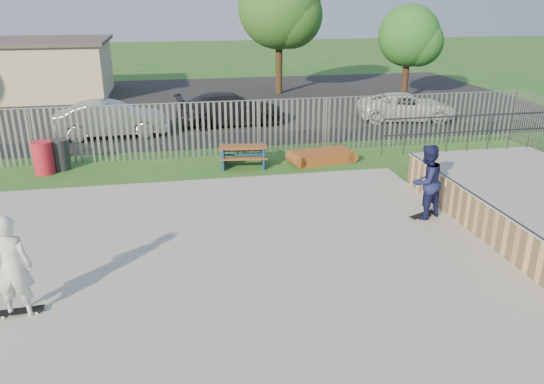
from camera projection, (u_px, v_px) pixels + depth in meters
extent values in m
plane|color=#2E6121|center=(157.00, 285.00, 10.86)|extent=(120.00, 120.00, 0.00)
cube|color=#9E9E99|center=(157.00, 282.00, 10.84)|extent=(15.00, 12.00, 0.15)
cube|color=tan|center=(542.00, 209.00, 13.28)|extent=(4.00, 7.00, 1.05)
cylinder|color=#383A3F|center=(473.00, 194.00, 12.73)|extent=(0.06, 7.00, 0.06)
cube|color=brown|center=(243.00, 147.00, 18.20)|extent=(1.69, 0.83, 0.05)
cube|color=brown|center=(243.00, 159.00, 17.79)|extent=(1.65, 0.45, 0.05)
cube|color=brown|center=(243.00, 150.00, 18.80)|extent=(1.65, 0.45, 0.05)
cube|color=navy|center=(243.00, 156.00, 18.32)|extent=(1.59, 1.43, 0.67)
cube|color=brown|center=(322.00, 157.00, 18.72)|extent=(2.13, 1.31, 0.40)
cylinder|color=#B41B2B|center=(43.00, 158.00, 17.40)|extent=(0.65, 0.65, 1.08)
cylinder|color=#28282B|center=(59.00, 155.00, 17.82)|extent=(0.62, 0.62, 1.03)
cube|color=black|center=(161.00, 105.00, 28.33)|extent=(40.00, 18.00, 0.02)
imported|color=#AEAEB3|center=(111.00, 119.00, 21.81)|extent=(4.56, 1.85, 1.47)
imported|color=black|center=(231.00, 109.00, 23.85)|extent=(5.02, 2.33, 1.42)
imported|color=white|center=(407.00, 107.00, 24.71)|extent=(4.81, 2.86, 1.25)
cube|color=beige|center=(16.00, 71.00, 30.07)|extent=(10.00, 6.00, 3.00)
cube|color=#4C4742|center=(11.00, 41.00, 29.51)|extent=(10.40, 6.40, 0.20)
cylinder|color=#3D2D18|center=(279.00, 57.00, 30.92)|extent=(0.40, 0.40, 4.21)
sphere|color=#2C5C1F|center=(279.00, 6.00, 29.93)|extent=(4.71, 4.71, 4.71)
cylinder|color=#3F2719|center=(406.00, 73.00, 29.46)|extent=(0.36, 0.36, 2.96)
sphere|color=#256121|center=(409.00, 36.00, 28.76)|extent=(3.32, 3.32, 3.32)
cube|color=black|center=(422.00, 215.00, 13.76)|extent=(0.81, 0.51, 0.02)
cube|color=black|center=(20.00, 311.00, 9.59)|extent=(0.81, 0.26, 0.02)
imported|color=#161A46|center=(426.00, 182.00, 13.44)|extent=(1.16, 1.06, 1.94)
imported|color=silver|center=(12.00, 267.00, 9.27)|extent=(0.75, 0.53, 1.94)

